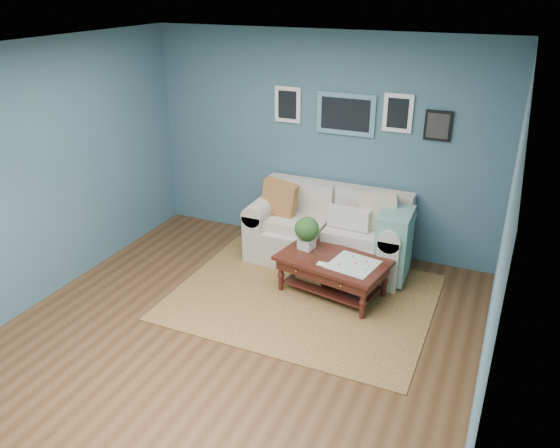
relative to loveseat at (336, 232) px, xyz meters
The scene contains 4 objects.
room_shell 2.22m from the loveseat, 101.18° to the right, with size 5.00×5.02×2.70m.
area_rug 1.02m from the loveseat, 93.22° to the right, with size 2.76×2.21×0.01m, color #563C18.
loveseat is the anchor object (origin of this frame).
coffee_table 0.73m from the loveseat, 77.94° to the right, with size 1.27×0.88×0.82m.
Camera 1 is at (2.21, -3.74, 3.22)m, focal length 35.00 mm.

